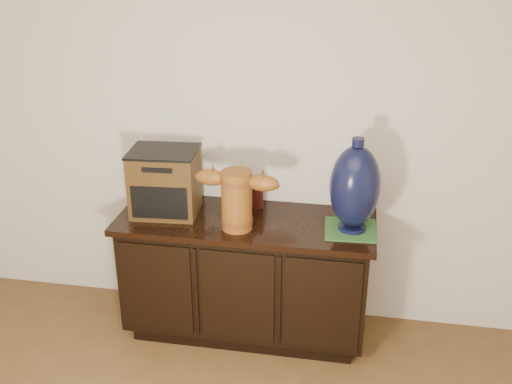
% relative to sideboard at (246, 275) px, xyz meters
% --- Properties ---
extents(sideboard, '(1.46, 0.56, 0.75)m').
position_rel_sideboard_xyz_m(sideboard, '(0.00, 0.00, 0.00)').
color(sideboard, black).
rests_on(sideboard, ground).
extents(terracotta_vessel, '(0.47, 0.19, 0.33)m').
position_rel_sideboard_xyz_m(terracotta_vessel, '(-0.02, -0.11, 0.56)').
color(terracotta_vessel, brown).
rests_on(terracotta_vessel, sideboard).
extents(tv_radio, '(0.40, 0.33, 0.38)m').
position_rel_sideboard_xyz_m(tv_radio, '(-0.47, 0.01, 0.56)').
color(tv_radio, '#432B10').
rests_on(tv_radio, sideboard).
extents(green_mat, '(0.29, 0.29, 0.01)m').
position_rel_sideboard_xyz_m(green_mat, '(0.59, -0.03, 0.37)').
color(green_mat, '#2D5C29').
rests_on(green_mat, sideboard).
extents(lamp_base, '(0.28, 0.28, 0.52)m').
position_rel_sideboard_xyz_m(lamp_base, '(0.60, -0.03, 0.62)').
color(lamp_base, black).
rests_on(lamp_base, green_mat).
extents(spray_can, '(0.07, 0.07, 0.20)m').
position_rel_sideboard_xyz_m(spray_can, '(0.04, 0.18, 0.47)').
color(spray_can, '#56110E').
rests_on(spray_can, sideboard).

